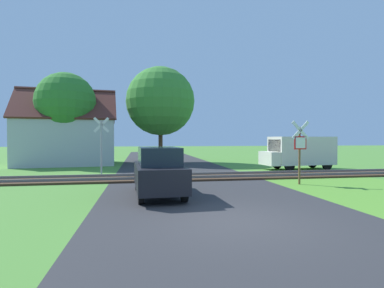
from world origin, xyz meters
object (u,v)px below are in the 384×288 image
at_px(stop_sign_near, 300,147).
at_px(house, 67,140).
at_px(tree_left, 66,102).
at_px(tree_center, 160,101).
at_px(crossing_sign_far, 101,142).
at_px(mail_truck, 299,151).
at_px(parked_car, 159,171).

bearing_deg(stop_sign_near, house, -47.22).
height_order(stop_sign_near, tree_left, tree_left).
bearing_deg(tree_center, tree_left, -166.31).
distance_m(crossing_sign_far, mail_truck, 13.03).
height_order(house, parked_car, house).
height_order(stop_sign_near, parked_car, stop_sign_near).
xyz_separation_m(house, parked_car, (6.49, -14.75, -1.15)).
relative_size(house, tree_left, 1.13).
height_order(crossing_sign_far, tree_left, tree_left).
bearing_deg(house, crossing_sign_far, -72.30).
bearing_deg(mail_truck, stop_sign_near, 145.95).
height_order(crossing_sign_far, house, house).
height_order(house, tree_center, tree_center).
xyz_separation_m(house, mail_truck, (16.60, -6.80, -0.80)).
relative_size(house, parked_car, 2.00).
height_order(tree_left, tree_center, tree_center).
distance_m(tree_center, parked_car, 16.15).
bearing_deg(tree_left, house, 97.42).
bearing_deg(tree_left, stop_sign_near, -43.04).
height_order(stop_sign_near, house, house).
bearing_deg(crossing_sign_far, tree_center, 66.51).
height_order(house, mail_truck, house).
xyz_separation_m(crossing_sign_far, mail_truck, (12.93, 1.50, -0.68)).
bearing_deg(house, stop_sign_near, -51.41).
bearing_deg(parked_car, tree_center, 83.11).
bearing_deg(mail_truck, crossing_sign_far, 92.14).
bearing_deg(mail_truck, tree_left, 66.39).
bearing_deg(crossing_sign_far, stop_sign_near, -27.23).
relative_size(stop_sign_near, tree_left, 0.40).
relative_size(crossing_sign_far, parked_car, 0.81).
distance_m(house, tree_left, 3.11).
distance_m(mail_truck, parked_car, 12.87).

